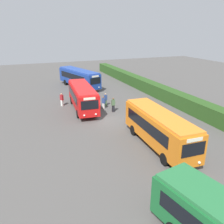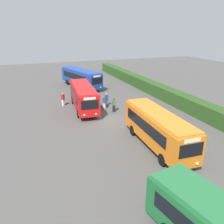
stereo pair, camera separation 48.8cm
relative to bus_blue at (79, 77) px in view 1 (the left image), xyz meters
The scene contains 9 objects.
ground_plane 16.71m from the bus_blue, ahead, with size 101.53×101.53×0.00m, color #514F4C.
bus_blue is the anchor object (origin of this frame).
bus_red 12.37m from the bus_blue, 12.25° to the right, with size 9.54×3.26×3.17m.
bus_orange 24.51m from the bus_blue, ahead, with size 9.64×2.77×3.22m.
person_left 10.83m from the bus_blue, 27.09° to the right, with size 0.51×0.46×1.84m.
person_center 11.89m from the bus_blue, ahead, with size 0.40×0.48×1.80m.
person_right 12.91m from the bus_blue, ahead, with size 0.50×0.48×1.70m.
person_far 14.49m from the bus_blue, ahead, with size 0.30×0.46×1.89m.
hedge_row 19.31m from the bus_blue, 30.75° to the left, with size 62.77×1.74×1.85m, color #2A4F1D.
Camera 1 is at (23.99, -8.91, 10.15)m, focal length 37.54 mm.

